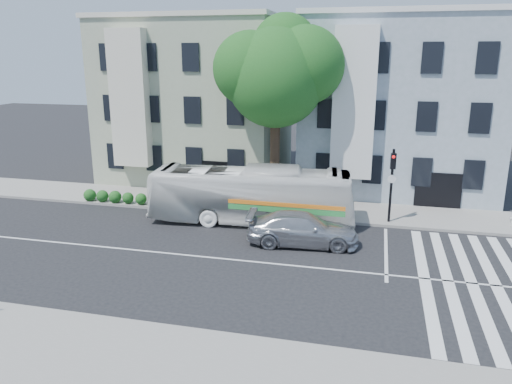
% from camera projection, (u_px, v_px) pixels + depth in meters
% --- Properties ---
extents(ground, '(120.00, 120.00, 0.00)m').
position_uv_depth(ground, '(235.00, 260.00, 22.09)').
color(ground, black).
rests_on(ground, ground).
extents(sidewalk_far, '(80.00, 4.00, 0.15)m').
position_uv_depth(sidewalk_far, '(273.00, 206.00, 29.55)').
color(sidewalk_far, gray).
rests_on(sidewalk_far, ground).
extents(sidewalk_near, '(80.00, 4.00, 0.15)m').
position_uv_depth(sidewalk_near, '(160.00, 364.00, 14.58)').
color(sidewalk_near, gray).
rests_on(sidewalk_near, ground).
extents(building_left, '(12.00, 10.00, 11.00)m').
position_uv_depth(building_left, '(199.00, 101.00, 36.25)').
color(building_left, '#A3AB90').
rests_on(building_left, ground).
extents(building_right, '(12.00, 10.00, 11.00)m').
position_uv_depth(building_right, '(398.00, 105.00, 33.04)').
color(building_right, '#85979F').
rests_on(building_right, ground).
extents(street_tree, '(7.30, 5.90, 11.10)m').
position_uv_depth(street_tree, '(278.00, 72.00, 28.15)').
color(street_tree, '#2D2116').
rests_on(street_tree, ground).
extents(bus, '(3.65, 11.14, 3.05)m').
position_uv_depth(bus, '(251.00, 195.00, 26.68)').
color(bus, white).
rests_on(bus, ground).
extents(sedan, '(2.68, 5.49, 1.54)m').
position_uv_depth(sedan, '(303.00, 229.00, 23.72)').
color(sedan, '#B7B9BF').
rests_on(sedan, ground).
extents(hedge, '(8.53, 2.07, 0.70)m').
position_uv_depth(hedge, '(154.00, 200.00, 29.40)').
color(hedge, '#376621').
rests_on(hedge, sidewalk_far).
extents(traffic_signal, '(0.43, 0.53, 4.09)m').
position_uv_depth(traffic_signal, '(392.00, 177.00, 25.92)').
color(traffic_signal, black).
rests_on(traffic_signal, ground).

